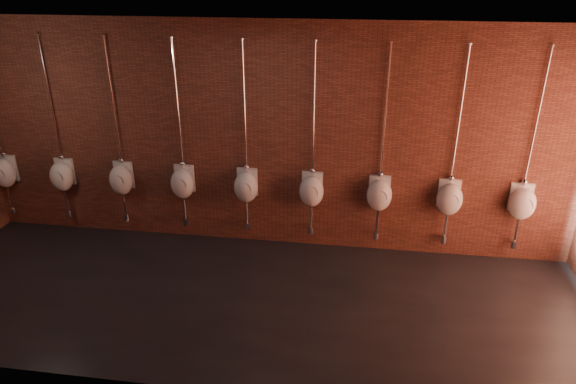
# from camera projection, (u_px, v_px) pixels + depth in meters

# --- Properties ---
(ground) EXTENTS (8.50, 8.50, 0.00)m
(ground) POSITION_uv_depth(u_px,v_px,m) (247.00, 300.00, 6.39)
(ground) COLOR black
(ground) RESTS_ON ground
(room_shell) EXTENTS (8.54, 3.04, 3.22)m
(room_shell) POSITION_uv_depth(u_px,v_px,m) (241.00, 147.00, 5.56)
(room_shell) COLOR black
(room_shell) RESTS_ON ground
(urinal_0) EXTENTS (0.36, 0.32, 2.71)m
(urinal_0) POSITION_uv_depth(u_px,v_px,m) (4.00, 172.00, 7.77)
(urinal_0) COLOR white
(urinal_0) RESTS_ON ground
(urinal_1) EXTENTS (0.36, 0.32, 2.71)m
(urinal_1) POSITION_uv_depth(u_px,v_px,m) (62.00, 175.00, 7.65)
(urinal_1) COLOR white
(urinal_1) RESTS_ON ground
(urinal_2) EXTENTS (0.36, 0.32, 2.71)m
(urinal_2) POSITION_uv_depth(u_px,v_px,m) (121.00, 179.00, 7.53)
(urinal_2) COLOR white
(urinal_2) RESTS_ON ground
(urinal_3) EXTENTS (0.36, 0.32, 2.71)m
(urinal_3) POSITION_uv_depth(u_px,v_px,m) (183.00, 182.00, 7.41)
(urinal_3) COLOR white
(urinal_3) RESTS_ON ground
(urinal_4) EXTENTS (0.36, 0.32, 2.71)m
(urinal_4) POSITION_uv_depth(u_px,v_px,m) (246.00, 186.00, 7.29)
(urinal_4) COLOR white
(urinal_4) RESTS_ON ground
(urinal_5) EXTENTS (0.36, 0.32, 2.71)m
(urinal_5) POSITION_uv_depth(u_px,v_px,m) (312.00, 190.00, 7.16)
(urinal_5) COLOR white
(urinal_5) RESTS_ON ground
(urinal_6) EXTENTS (0.36, 0.32, 2.71)m
(urinal_6) POSITION_uv_depth(u_px,v_px,m) (379.00, 194.00, 7.04)
(urinal_6) COLOR white
(urinal_6) RESTS_ON ground
(urinal_7) EXTENTS (0.36, 0.32, 2.71)m
(urinal_7) POSITION_uv_depth(u_px,v_px,m) (450.00, 198.00, 6.92)
(urinal_7) COLOR white
(urinal_7) RESTS_ON ground
(urinal_8) EXTENTS (0.36, 0.32, 2.71)m
(urinal_8) POSITION_uv_depth(u_px,v_px,m) (522.00, 202.00, 6.80)
(urinal_8) COLOR white
(urinal_8) RESTS_ON ground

